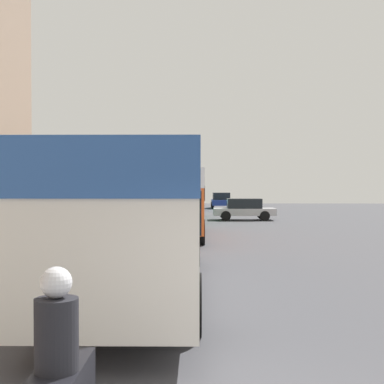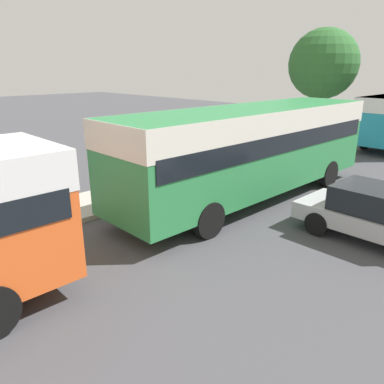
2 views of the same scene
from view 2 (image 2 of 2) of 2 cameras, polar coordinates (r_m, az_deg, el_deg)
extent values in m
cube|color=#2D8447|center=(12.65, 9.06, 6.73)|extent=(2.59, 10.55, 2.59)
cube|color=silver|center=(12.50, 9.27, 10.81)|extent=(2.62, 10.60, 0.78)
cube|color=black|center=(12.59, 9.13, 8.18)|extent=(2.64, 10.13, 0.57)
cylinder|color=black|center=(16.21, 12.57, 4.36)|extent=(0.28, 1.00, 1.00)
cylinder|color=black|center=(15.07, 20.06, 2.63)|extent=(0.28, 1.00, 1.00)
cylinder|color=black|center=(11.55, -6.01, -0.94)|extent=(0.28, 1.00, 1.00)
cylinder|color=black|center=(9.88, 2.54, -4.24)|extent=(0.28, 1.00, 1.00)
cylinder|color=black|center=(23.08, 24.93, 7.18)|extent=(0.28, 1.00, 1.00)
cube|color=#B7B7BC|center=(10.82, 26.51, -3.93)|extent=(4.02, 1.78, 0.46)
cube|color=black|center=(10.64, 26.92, -1.20)|extent=(2.21, 1.57, 0.64)
cylinder|color=black|center=(12.03, 22.24, -2.37)|extent=(0.64, 0.22, 0.64)
cylinder|color=black|center=(10.63, 18.51, -4.60)|extent=(0.64, 0.22, 0.64)
cylinder|color=brown|center=(23.01, 18.63, 10.75)|extent=(0.36, 0.36, 2.95)
sphere|color=#2D662D|center=(22.86, 19.40, 17.93)|extent=(3.78, 3.78, 3.78)
camera|label=1|loc=(26.17, -117.58, -13.01)|focal=50.00mm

